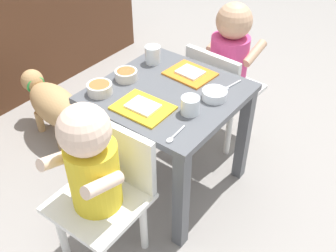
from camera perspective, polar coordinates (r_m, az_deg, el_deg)
name	(u,v)px	position (r m, az deg, el deg)	size (l,w,h in m)	color
ground_plane	(168,180)	(1.74, 0.00, -7.95)	(7.00, 7.00, 0.00)	gray
dining_table	(168,112)	(1.49, 0.00, 2.12)	(0.51, 0.51, 0.47)	#515459
seated_child_left	(95,168)	(1.22, -10.55, -6.10)	(0.29, 0.29, 0.66)	white
seated_child_right	(228,60)	(1.76, 8.72, 9.54)	(0.30, 0.30, 0.68)	white
dog	(52,103)	(1.95, -16.52, 3.26)	(0.24, 0.46, 0.29)	tan
food_tray_left	(144,108)	(1.34, -3.52, 2.65)	(0.15, 0.20, 0.02)	gold
food_tray_right	(191,74)	(1.53, 3.41, 7.61)	(0.15, 0.18, 0.02)	orange
water_cup_left	(153,56)	(1.61, -2.22, 10.21)	(0.06, 0.06, 0.07)	white
water_cup_right	(190,106)	(1.31, 3.26, 2.88)	(0.06, 0.06, 0.06)	white
veggie_bowl_near	(126,75)	(1.51, -6.12, 7.46)	(0.09, 0.09, 0.04)	silver
cereal_bowl_right_side	(214,94)	(1.40, 6.80, 4.63)	(0.09, 0.09, 0.03)	white
veggie_bowl_far	(100,88)	(1.44, -9.94, 5.44)	(0.09, 0.09, 0.04)	silver
spoon_by_left_tray	(230,86)	(1.48, 9.03, 5.78)	(0.10, 0.03, 0.01)	silver
spoon_by_right_tray	(174,136)	(1.23, 0.91, -1.43)	(0.10, 0.02, 0.01)	silver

